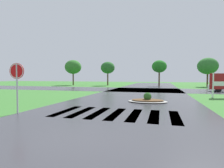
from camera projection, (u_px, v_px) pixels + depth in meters
ground_plane at (80, 145)px, 4.75m from camera, size 120.00×120.00×0.10m
asphalt_roadway at (134, 99)px, 14.37m from camera, size 9.40×80.00×0.01m
asphalt_cross_road at (145, 90)px, 24.34m from camera, size 90.00×8.46×0.01m
crosswalk_stripes at (116, 114)px, 8.56m from camera, size 5.85×2.94×0.01m
stop_sign at (17, 76)px, 8.53m from camera, size 0.76×0.13×2.44m
estate_billboard at (224, 82)px, 15.14m from camera, size 2.45×0.68×2.13m
median_island at (147, 100)px, 12.56m from camera, size 2.73×1.80×0.68m
background_treeline at (164, 67)px, 34.29m from camera, size 38.61×5.51×5.44m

